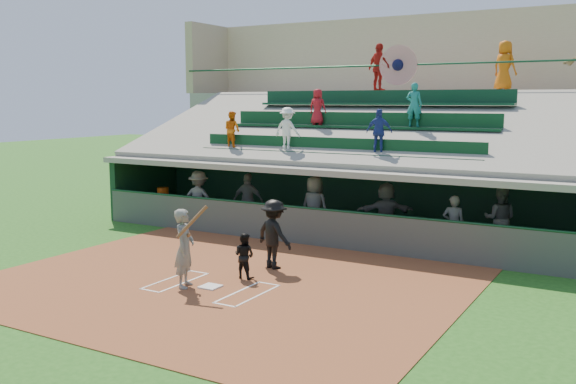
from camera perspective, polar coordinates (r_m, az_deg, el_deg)
The scene contains 21 objects.
ground at distance 14.99m, azimuth -6.91°, elevation -8.47°, with size 100.00×100.00×0.00m, color #215618.
dirt_slab at distance 15.37m, azimuth -5.79°, elevation -7.99°, with size 11.00×9.00×0.02m, color brown.
home_plate at distance 14.98m, azimuth -6.91°, elevation -8.34°, with size 0.43×0.43×0.03m, color silver.
batters_box_chalk at distance 14.98m, azimuth -6.91°, elevation -8.39°, with size 2.65×1.85×0.01m.
dugout_floor at distance 20.62m, azimuth 4.38°, elevation -3.78°, with size 16.00×3.50×0.04m, color gray.
concourse_slab at distance 26.51m, azimuth 10.73°, elevation 3.73°, with size 20.00×3.00×4.60m, color gray.
grandstand at distance 23.72m, azimuth 8.33°, elevation 3.19°, with size 20.40×10.40×7.80m.
batter_at_plate at distance 14.86m, azimuth -9.18°, elevation -4.93°, with size 0.95×0.81×1.95m.
catcher at distance 15.52m, azimuth -3.91°, elevation -5.67°, with size 0.54×0.42×1.10m, color black.
home_umpire at distance 16.33m, azimuth -1.25°, elevation -3.76°, with size 1.14×0.66×1.77m, color black.
dugout_bench at distance 21.76m, azimuth 5.08°, elevation -2.47°, with size 15.77×0.47×0.47m, color brown.
white_table at distance 23.47m, azimuth -10.97°, elevation -1.49°, with size 0.83×0.62×0.73m, color white.
water_cooler at distance 23.38m, azimuth -11.06°, elevation -0.12°, with size 0.41×0.41×0.41m, color #C6460B.
dugout_player_a at distance 21.82m, azimuth -7.94°, elevation -0.60°, with size 1.22×0.70×1.89m, color #535551.
dugout_player_b at distance 21.35m, azimuth -3.55°, elevation -0.80°, with size 1.08×0.45×1.84m, color #575A55.
dugout_player_c at distance 20.00m, azimuth 2.37°, elevation -1.30°, with size 0.93×0.61×1.91m, color #555853.
dugout_player_d at distance 19.35m, azimuth 8.69°, elevation -1.82°, with size 1.70×0.54×1.83m, color #545651.
dugout_player_e at distance 18.29m, azimuth 14.49°, elevation -2.85°, with size 0.60×0.40×1.65m, color #565853.
dugout_player_f at distance 19.12m, azimuth 18.31°, elevation -2.28°, with size 0.88×0.69×1.82m, color #5A5D57.
concourse_staff_a at distance 25.50m, azimuth 8.10°, elevation 10.89°, with size 1.09×0.46×1.87m, color red.
concourse_staff_b at distance 25.01m, azimuth 18.69°, elevation 10.57°, with size 0.89×0.58×1.83m, color #C65E0B.
Camera 1 is at (8.63, -11.49, 4.27)m, focal length 40.00 mm.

